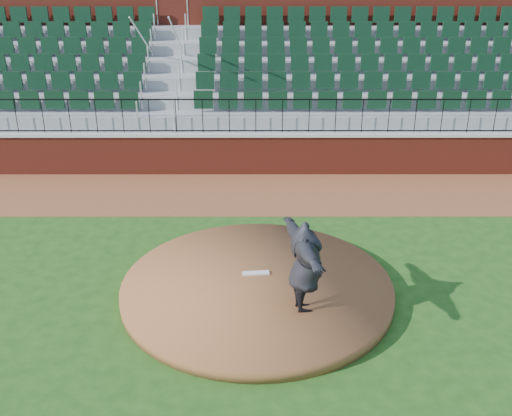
{
  "coord_description": "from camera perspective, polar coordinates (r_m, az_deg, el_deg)",
  "views": [
    {
      "loc": [
        -0.01,
        -10.52,
        6.76
      ],
      "look_at": [
        0.0,
        1.5,
        1.3
      ],
      "focal_mm": 42.65,
      "sensor_mm": 36.0,
      "label": 1
    }
  ],
  "objects": [
    {
      "name": "ground",
      "position": [
        12.5,
        0.01,
        -8.29
      ],
      "size": [
        90.0,
        90.0,
        0.0
      ],
      "primitive_type": "plane",
      "color": "#1E4814",
      "rests_on": "ground"
    },
    {
      "name": "wall_cap",
      "position": [
        18.37,
        -0.01,
        6.97
      ],
      "size": [
        34.0,
        0.45,
        0.1
      ],
      "primitive_type": "cube",
      "color": "#B7B7B7",
      "rests_on": "field_wall"
    },
    {
      "name": "seating_stands",
      "position": [
        20.73,
        -0.02,
        12.0
      ],
      "size": [
        34.0,
        5.1,
        4.6
      ],
      "primitive_type": null,
      "color": "gray",
      "rests_on": "ground"
    },
    {
      "name": "wall_railing",
      "position": [
        18.21,
        -0.01,
        8.62
      ],
      "size": [
        34.0,
        0.05,
        1.0
      ],
      "primitive_type": null,
      "color": "black",
      "rests_on": "wall_cap"
    },
    {
      "name": "concourse_wall",
      "position": [
        23.39,
        -0.02,
        14.55
      ],
      "size": [
        34.0,
        0.5,
        5.5
      ],
      "primitive_type": "cube",
      "color": "maroon",
      "rests_on": "ground"
    },
    {
      "name": "pitching_rubber",
      "position": [
        12.77,
        -0.01,
        -6.12
      ],
      "size": [
        0.57,
        0.19,
        0.04
      ],
      "primitive_type": "cube",
      "rotation": [
        0.0,
        0.0,
        0.1
      ],
      "color": "silver",
      "rests_on": "pitchers_mound"
    },
    {
      "name": "pitcher",
      "position": [
        11.23,
        4.67,
        -5.51
      ],
      "size": [
        1.05,
        2.34,
        1.84
      ],
      "primitive_type": "imported",
      "rotation": [
        0.0,
        0.0,
        1.77
      ],
      "color": "black",
      "rests_on": "pitchers_mound"
    },
    {
      "name": "pitchers_mound",
      "position": [
        12.53,
        0.09,
        -7.54
      ],
      "size": [
        5.53,
        5.53,
        0.25
      ],
      "primitive_type": "cylinder",
      "color": "brown",
      "rests_on": "ground"
    },
    {
      "name": "warning_track",
      "position": [
        17.29,
        -0.01,
        1.44
      ],
      "size": [
        34.0,
        3.2,
        0.01
      ],
      "primitive_type": "cube",
      "color": "brown",
      "rests_on": "ground"
    },
    {
      "name": "field_wall",
      "position": [
        18.57,
        -0.01,
        5.06
      ],
      "size": [
        34.0,
        0.35,
        1.2
      ],
      "primitive_type": "cube",
      "color": "maroon",
      "rests_on": "ground"
    }
  ]
}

